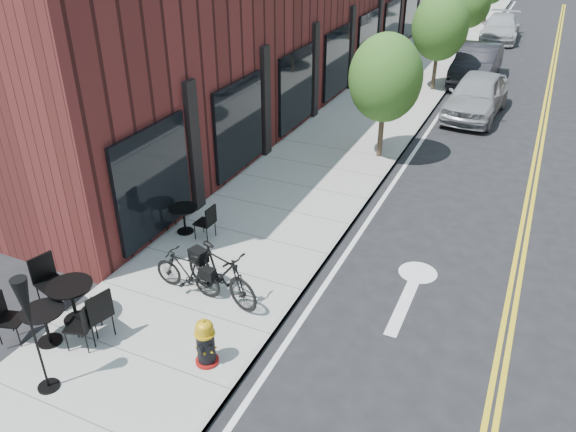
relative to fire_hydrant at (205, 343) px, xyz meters
The scene contains 16 objects.
ground 1.44m from the fire_hydrant, 57.87° to the left, with size 120.00×120.00×0.00m, color black.
sidewalk_near 11.21m from the fire_hydrant, 96.66° to the left, with size 4.00×70.00×0.12m, color #9E9B93.
building_near 16.46m from the fire_hydrant, 110.98° to the left, with size 5.00×28.00×7.00m, color #461916.
tree_near_a 10.32m from the fire_hydrant, 89.42° to the left, with size 2.20×2.20×3.81m.
tree_near_b 18.25m from the fire_hydrant, 89.68° to the left, with size 2.30×2.30×3.98m.
tree_near_c 26.19m from the fire_hydrant, 89.78° to the left, with size 2.10×2.10×3.67m.
fire_hydrant is the anchor object (origin of this frame).
bicycle_left 2.17m from the fire_hydrant, 131.70° to the left, with size 0.44×1.56×0.94m, color black.
bicycle_right 1.83m from the fire_hydrant, 112.12° to the left, with size 0.56×1.99×1.20m, color black.
bistro_set_a 2.99m from the fire_hydrant, 165.39° to the right, with size 1.79×0.94×0.94m.
bistro_set_b 2.90m from the fire_hydrant, behind, with size 2.02×1.04×1.06m.
bistro_set_c 4.58m from the fire_hydrant, 128.42° to the left, with size 1.62×0.73×0.87m.
patio_umbrella 2.86m from the fire_hydrant, 142.49° to the right, with size 0.36×0.36×2.20m.
parked_car_a 15.87m from the fire_hydrant, 82.03° to the left, with size 1.87×4.66×1.59m, color gray.
parked_car_b 20.64m from the fire_hydrant, 85.82° to the left, with size 1.70×4.88×1.61m, color black.
parked_car_c 30.15m from the fire_hydrant, 87.14° to the left, with size 2.00×4.93×1.43m, color #B4B4B9.
Camera 1 is at (3.64, -7.19, 7.17)m, focal length 35.00 mm.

